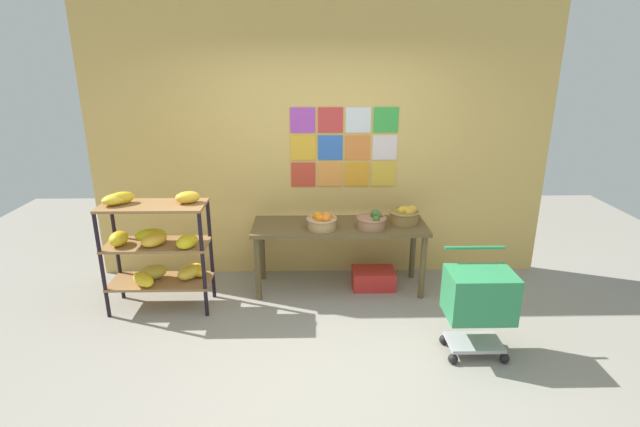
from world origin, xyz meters
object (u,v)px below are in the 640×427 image
object	(u,v)px
display_table	(339,232)
fruit_basket_right	(405,215)
fruit_basket_back_left	(372,221)
banana_shelf_unit	(157,245)
produce_crate_under_table	(373,278)
fruit_basket_centre	(322,221)
shopping_cart	(479,298)

from	to	relation	value
display_table	fruit_basket_right	world-z (taller)	fruit_basket_right
display_table	fruit_basket_back_left	distance (m)	0.37
banana_shelf_unit	produce_crate_under_table	xyz separation A→B (m)	(2.10, 0.37, -0.55)
fruit_basket_centre	fruit_basket_back_left	xyz separation A→B (m)	(0.50, 0.02, -0.01)
shopping_cart	banana_shelf_unit	bearing A→B (deg)	152.73
banana_shelf_unit	shopping_cart	distance (m)	2.90
banana_shelf_unit	display_table	bearing A→B (deg)	11.90
banana_shelf_unit	fruit_basket_back_left	bearing A→B (deg)	7.40
fruit_basket_centre	shopping_cart	xyz separation A→B (m)	(1.23, -1.08, -0.28)
fruit_basket_right	produce_crate_under_table	size ratio (longest dim) A/B	0.71
produce_crate_under_table	shopping_cart	distance (m)	1.44
banana_shelf_unit	fruit_basket_centre	world-z (taller)	banana_shelf_unit
fruit_basket_centre	shopping_cart	bearing A→B (deg)	-41.39
banana_shelf_unit	fruit_basket_centre	size ratio (longest dim) A/B	3.82
banana_shelf_unit	shopping_cart	xyz separation A→B (m)	(2.78, -0.83, -0.14)
fruit_basket_back_left	produce_crate_under_table	distance (m)	0.69
fruit_basket_centre	shopping_cart	distance (m)	1.66
shopping_cart	display_table	bearing A→B (deg)	120.37
banana_shelf_unit	shopping_cart	size ratio (longest dim) A/B	1.34
fruit_basket_back_left	fruit_basket_centre	bearing A→B (deg)	-177.97
shopping_cart	fruit_basket_right	bearing A→B (deg)	96.01
fruit_basket_back_left	shopping_cart	bearing A→B (deg)	-56.59
banana_shelf_unit	display_table	world-z (taller)	banana_shelf_unit
fruit_basket_centre	produce_crate_under_table	size ratio (longest dim) A/B	0.69
fruit_basket_right	shopping_cart	world-z (taller)	fruit_basket_right
shopping_cart	produce_crate_under_table	bearing A→B (deg)	108.77
fruit_basket_centre	fruit_basket_back_left	bearing A→B (deg)	2.03
produce_crate_under_table	fruit_basket_right	bearing A→B (deg)	8.28
fruit_basket_centre	banana_shelf_unit	bearing A→B (deg)	-170.89
display_table	produce_crate_under_table	xyz separation A→B (m)	(0.37, 0.00, -0.52)
fruit_basket_right	shopping_cart	distance (m)	1.33
banana_shelf_unit	fruit_basket_back_left	world-z (taller)	banana_shelf_unit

